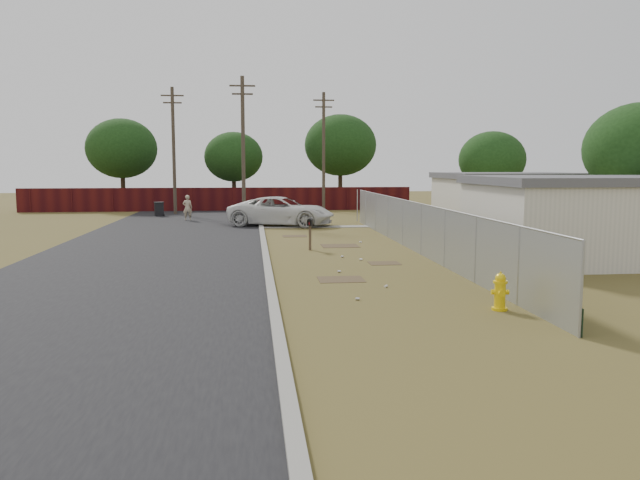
{
  "coord_description": "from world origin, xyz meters",
  "views": [
    {
      "loc": [
        -3.5,
        -23.72,
        3.49
      ],
      "look_at": [
        -1.33,
        -3.86,
        1.1
      ],
      "focal_mm": 35.0,
      "sensor_mm": 36.0,
      "label": 1
    }
  ],
  "objects": [
    {
      "name": "pedestrian",
      "position": [
        -7.58,
        16.54,
        0.82
      ],
      "size": [
        0.62,
        0.42,
        1.64
      ],
      "primitive_type": "imported",
      "rotation": [
        0.0,
        0.0,
        3.18
      ],
      "color": "tan",
      "rests_on": "ground"
    },
    {
      "name": "street",
      "position": [
        -6.76,
        8.05,
        0.02
      ],
      "size": [
        15.1,
        60.0,
        0.12
      ],
      "color": "black",
      "rests_on": "ground"
    },
    {
      "name": "trash_bin",
      "position": [
        -9.91,
        20.31,
        0.51
      ],
      "size": [
        0.79,
        0.77,
        0.99
      ],
      "color": "black",
      "rests_on": "ground"
    },
    {
      "name": "utility_poles",
      "position": [
        -3.67,
        20.67,
        4.69
      ],
      "size": [
        12.6,
        8.24,
        9.0
      ],
      "color": "#463C2E",
      "rests_on": "ground"
    },
    {
      "name": "horizon_trees",
      "position": [
        0.84,
        23.56,
        4.63
      ],
      "size": [
        33.32,
        31.94,
        7.78
      ],
      "color": "#382A19",
      "rests_on": "ground"
    },
    {
      "name": "privacy_fence",
      "position": [
        -6.0,
        25.0,
        0.9
      ],
      "size": [
        30.0,
        0.12,
        1.8
      ],
      "primitive_type": "cube",
      "color": "#420E0E",
      "rests_on": "ground"
    },
    {
      "name": "chainlink_fence",
      "position": [
        3.12,
        1.03,
        0.8
      ],
      "size": [
        0.1,
        27.06,
        2.02
      ],
      "color": "#97999F",
      "rests_on": "ground"
    },
    {
      "name": "scattered_litter",
      "position": [
        0.1,
        -2.63,
        0.04
      ],
      "size": [
        2.3,
        12.12,
        0.07
      ],
      "color": "white",
      "rests_on": "ground"
    },
    {
      "name": "ground",
      "position": [
        0.0,
        0.0,
        0.0
      ],
      "size": [
        120.0,
        120.0,
        0.0
      ],
      "primitive_type": "plane",
      "color": "brown",
      "rests_on": "ground"
    },
    {
      "name": "houses",
      "position": [
        9.7,
        3.13,
        1.56
      ],
      "size": [
        9.3,
        17.24,
        3.1
      ],
      "color": "beige",
      "rests_on": "ground"
    },
    {
      "name": "fire_hydrant",
      "position": [
        2.45,
        -9.46,
        0.44
      ],
      "size": [
        0.44,
        0.45,
        0.95
      ],
      "color": "yellow",
      "rests_on": "ground"
    },
    {
      "name": "mailbox",
      "position": [
        -1.12,
        1.84,
        1.05
      ],
      "size": [
        0.31,
        0.58,
        1.33
      ],
      "color": "brown",
      "rests_on": "ground"
    },
    {
      "name": "pickup_truck",
      "position": [
        -1.79,
        12.51,
        0.85
      ],
      "size": [
        6.67,
        4.55,
        1.69
      ],
      "primitive_type": "imported",
      "rotation": [
        0.0,
        0.0,
        1.26
      ],
      "color": "silver",
      "rests_on": "ground"
    }
  ]
}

